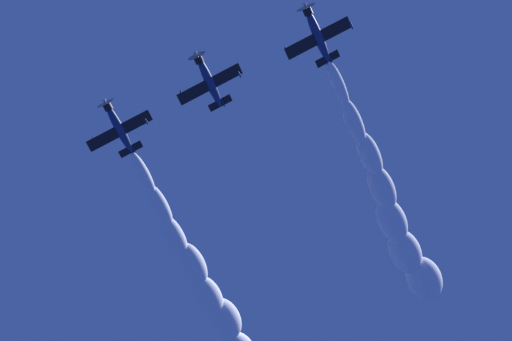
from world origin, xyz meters
The scene contains 5 objects.
airplane_lead centered at (-4.87, -7.95, 79.97)m, with size 6.63×6.54×2.88m.
airplane_left_wingman centered at (3.84, 1.64, 81.70)m, with size 6.57×6.57×2.94m.
airplane_right_wingman centered at (12.03, 9.93, 81.42)m, with size 6.63×6.53×2.99m.
smoke_trail_lead centered at (13.74, -24.43, 80.44)m, with size 26.07×24.21×4.41m.
smoke_trail_right_wingman centered at (30.81, -6.46, 81.94)m, with size 26.67×23.84×4.48m.
Camera 1 is at (-16.22, 2.41, 1.84)m, focal length 51.53 mm.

